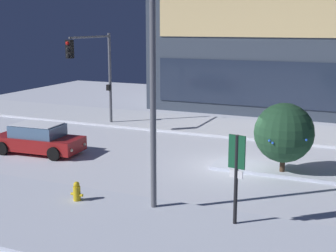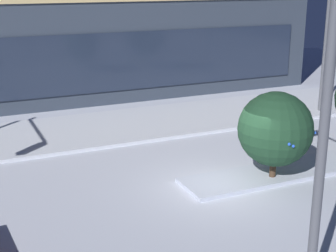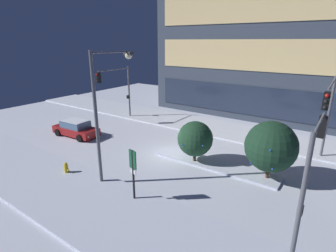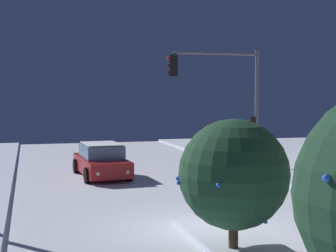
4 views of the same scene
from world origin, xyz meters
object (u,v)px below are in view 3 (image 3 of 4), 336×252
object	(u,v)px
car_near	(76,129)
street_lamp_arched	(106,99)
traffic_light_corner_near_right	(312,163)
decorated_tree_median	(271,147)
decorated_tree_left_of_median	(195,139)
fire_hydrant	(66,169)
traffic_light_corner_far_right	(328,107)
parking_info_sign	(133,169)
traffic_light_corner_far_left	(117,85)

from	to	relation	value
car_near	street_lamp_arched	bearing A→B (deg)	-27.16
traffic_light_corner_near_right	decorated_tree_median	world-z (taller)	traffic_light_corner_near_right
decorated_tree_median	decorated_tree_left_of_median	distance (m)	5.06
car_near	street_lamp_arched	world-z (taller)	street_lamp_arched
traffic_light_corner_near_right	fire_hydrant	xyz separation A→B (m)	(-13.71, -2.06, -3.42)
traffic_light_corner_far_right	parking_info_sign	size ratio (longest dim) A/B	2.05
car_near	decorated_tree_left_of_median	bearing A→B (deg)	2.86
traffic_light_corner_near_right	fire_hydrant	size ratio (longest dim) A/B	6.62
traffic_light_corner_near_right	parking_info_sign	xyz separation A→B (m)	(-8.01, -1.76, -1.90)
street_lamp_arched	decorated_tree_median	distance (m)	10.35
traffic_light_corner_near_right	decorated_tree_left_of_median	bearing A→B (deg)	60.41
fire_hydrant	decorated_tree_median	xyz separation A→B (m)	(11.08, 6.86, 1.86)
parking_info_sign	decorated_tree_median	bearing A→B (deg)	-28.35
traffic_light_corner_far_left	street_lamp_arched	xyz separation A→B (m)	(8.81, -9.52, 1.18)
street_lamp_arched	fire_hydrant	world-z (taller)	street_lamp_arched
traffic_light_corner_near_right	parking_info_sign	distance (m)	8.42
decorated_tree_left_of_median	traffic_light_corner_far_left	bearing A→B (deg)	159.67
traffic_light_corner_far_right	decorated_tree_median	distance (m)	4.75
street_lamp_arched	decorated_tree_median	xyz separation A→B (m)	(8.26, 5.51, -2.91)
traffic_light_corner_far_left	fire_hydrant	distance (m)	12.92
parking_info_sign	decorated_tree_median	size ratio (longest dim) A/B	0.78
car_near	traffic_light_corner_near_right	world-z (taller)	traffic_light_corner_near_right
traffic_light_corner_near_right	parking_info_sign	bearing A→B (deg)	102.40
traffic_light_corner_far_left	parking_info_sign	distance (m)	15.89
traffic_light_corner_far_right	car_near	bearing A→B (deg)	-74.55
traffic_light_corner_far_left	parking_info_sign	xyz separation A→B (m)	(11.69, -10.57, -2.07)
traffic_light_corner_near_right	parking_info_sign	world-z (taller)	traffic_light_corner_near_right
fire_hydrant	traffic_light_corner_far_right	bearing A→B (deg)	37.53
traffic_light_corner_near_right	decorated_tree_median	bearing A→B (deg)	28.71
parking_info_sign	traffic_light_corner_far_left	bearing A→B (deg)	58.92
street_lamp_arched	fire_hydrant	xyz separation A→B (m)	(-2.83, -1.35, -4.77)
traffic_light_corner_near_right	fire_hydrant	bearing A→B (deg)	98.56
street_lamp_arched	decorated_tree_median	size ratio (longest dim) A/B	2.07
traffic_light_corner_far_left	parking_info_sign	world-z (taller)	traffic_light_corner_far_left
fire_hydrant	traffic_light_corner_far_left	bearing A→B (deg)	118.85
car_near	traffic_light_corner_far_left	xyz separation A→B (m)	(-0.28, 5.81, 3.28)
decorated_tree_median	traffic_light_corner_far_right	bearing A→B (deg)	55.46
traffic_light_corner_near_right	decorated_tree_left_of_median	xyz separation A→B (m)	(-7.65, 4.34, -2.00)
traffic_light_corner_far_right	decorated_tree_left_of_median	bearing A→B (deg)	-61.97
traffic_light_corner_far_left	traffic_light_corner_near_right	bearing A→B (deg)	65.91
car_near	fire_hydrant	distance (m)	7.64
decorated_tree_left_of_median	street_lamp_arched	bearing A→B (deg)	-122.60
traffic_light_corner_near_right	street_lamp_arched	bearing A→B (deg)	93.76
car_near	street_lamp_arched	size ratio (longest dim) A/B	0.58
traffic_light_corner_far_left	fire_hydrant	xyz separation A→B (m)	(5.99, -10.87, -3.59)
traffic_light_corner_near_right	decorated_tree_left_of_median	distance (m)	9.02
parking_info_sign	decorated_tree_left_of_median	size ratio (longest dim) A/B	0.97
parking_info_sign	decorated_tree_left_of_median	distance (m)	6.12
decorated_tree_median	car_near	bearing A→B (deg)	-173.88
fire_hydrant	parking_info_sign	bearing A→B (deg)	3.04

